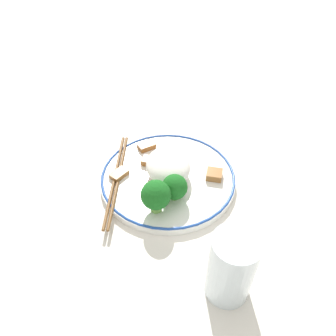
{
  "coord_description": "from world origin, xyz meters",
  "views": [
    {
      "loc": [
        0.44,
        -0.09,
        0.45
      ],
      "look_at": [
        0.0,
        0.0,
        0.03
      ],
      "focal_mm": 35.0,
      "sensor_mm": 36.0,
      "label": 1
    }
  ],
  "objects": [
    {
      "name": "chopsticks",
      "position": [
        -0.01,
        -0.1,
        0.02
      ],
      "size": [
        0.24,
        0.07,
        0.01
      ],
      "color": "brown",
      "rests_on": "plate"
    },
    {
      "name": "meat_near_back",
      "position": [
        -0.04,
        0.03,
        0.02
      ],
      "size": [
        0.04,
        0.04,
        0.01
      ],
      "color": "brown",
      "rests_on": "plate"
    },
    {
      "name": "ground_plane",
      "position": [
        0.0,
        0.0,
        0.0
      ],
      "size": [
        3.0,
        3.0,
        0.0
      ],
      "primitive_type": "plane",
      "color": "silver"
    },
    {
      "name": "meat_mid_left",
      "position": [
        -0.02,
        -0.09,
        0.02
      ],
      "size": [
        0.04,
        0.04,
        0.01
      ],
      "color": "#9E6633",
      "rests_on": "plate"
    },
    {
      "name": "meat_near_front",
      "position": [
        -0.04,
        -0.03,
        0.02
      ],
      "size": [
        0.03,
        0.03,
        0.01
      ],
      "color": "#995B28",
      "rests_on": "plate"
    },
    {
      "name": "drinking_glass",
      "position": [
        0.23,
        0.04,
        0.06
      ],
      "size": [
        0.06,
        0.06,
        0.12
      ],
      "color": "silver",
      "rests_on": "ground_plane"
    },
    {
      "name": "rice_mound",
      "position": [
        -0.0,
        0.0,
        0.04
      ],
      "size": [
        0.1,
        0.08,
        0.05
      ],
      "color": "white",
      "rests_on": "plate"
    },
    {
      "name": "meat_near_left",
      "position": [
        0.02,
        0.08,
        0.02
      ],
      "size": [
        0.04,
        0.04,
        0.01
      ],
      "color": "#9E6633",
      "rests_on": "plate"
    },
    {
      "name": "meat_on_rice_edge",
      "position": [
        -0.09,
        -0.03,
        0.02
      ],
      "size": [
        0.03,
        0.04,
        0.01
      ],
      "color": "#995B28",
      "rests_on": "plate"
    },
    {
      "name": "broccoli_back_center",
      "position": [
        0.06,
        -0.0,
        0.04
      ],
      "size": [
        0.05,
        0.05,
        0.05
      ],
      "color": "#72AD4C",
      "rests_on": "plate"
    },
    {
      "name": "broccoli_back_left",
      "position": [
        0.08,
        -0.04,
        0.05
      ],
      "size": [
        0.05,
        0.05,
        0.06
      ],
      "color": "#72AD4C",
      "rests_on": "plate"
    },
    {
      "name": "meat_near_right",
      "position": [
        0.03,
        -0.03,
        0.02
      ],
      "size": [
        0.03,
        0.03,
        0.01
      ],
      "color": "#9E6633",
      "rests_on": "plate"
    },
    {
      "name": "plate",
      "position": [
        0.0,
        0.0,
        0.01
      ],
      "size": [
        0.26,
        0.26,
        0.02
      ],
      "color": "white",
      "rests_on": "ground_plane"
    }
  ]
}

